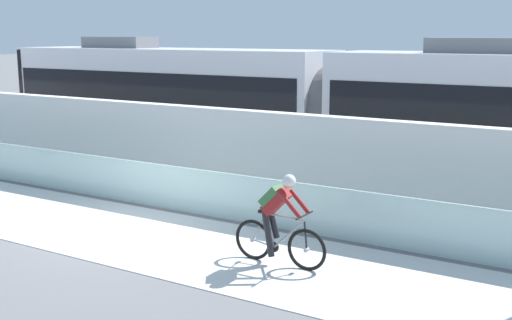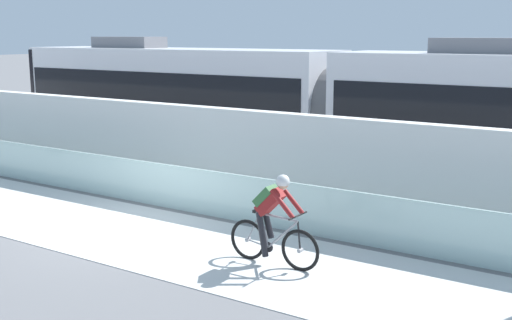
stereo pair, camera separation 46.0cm
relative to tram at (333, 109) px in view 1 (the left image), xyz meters
name	(u,v)px [view 1 (the left image)]	position (x,y,z in m)	size (l,w,h in m)	color
ground_plane	(115,230)	(-1.59, -6.85, -1.89)	(200.00, 200.00, 0.00)	slate
bike_path_deck	(115,230)	(-1.59, -6.85, -1.89)	(32.00, 3.20, 0.01)	silver
glass_parapet	(173,188)	(-1.59, -5.00, -1.39)	(32.00, 0.05, 1.01)	silver
concrete_barrier_wall	(218,151)	(-1.59, -3.20, -0.83)	(32.00, 0.36, 2.13)	silver
tram_rail_near	(269,175)	(-1.59, -0.72, -1.89)	(32.00, 0.08, 0.01)	#595654
tram_rail_far	(293,166)	(-1.59, 0.72, -1.89)	(32.00, 0.08, 0.01)	#595654
tram	(333,109)	(0.00, 0.00, 0.00)	(22.56, 2.54, 3.81)	silver
cyclist_on_bike	(279,220)	(2.20, -6.85, -1.09)	(1.77, 0.58, 1.61)	black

